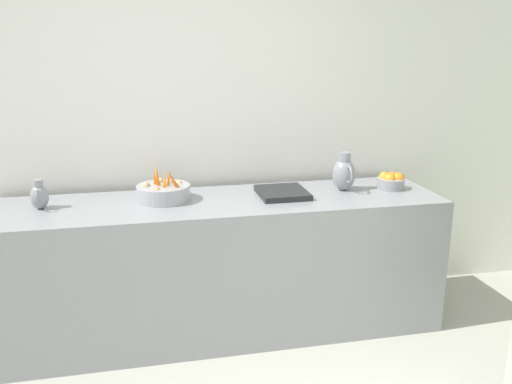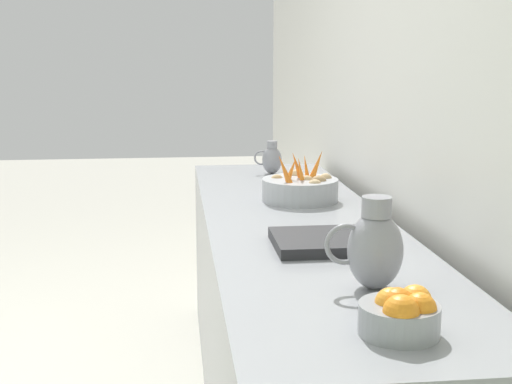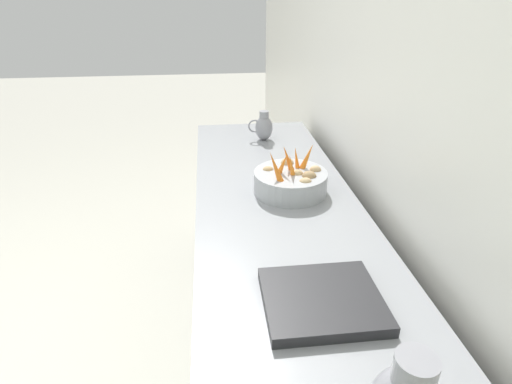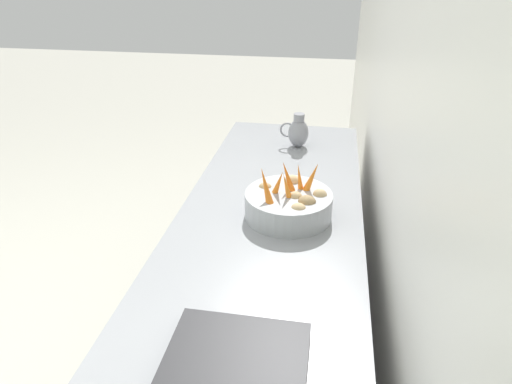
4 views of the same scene
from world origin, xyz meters
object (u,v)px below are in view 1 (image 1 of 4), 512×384
(vegetable_colander, at_px, (163,192))
(orange_bowl, at_px, (391,181))
(metal_pitcher_tall, at_px, (344,173))
(metal_pitcher_short, at_px, (39,196))

(vegetable_colander, relative_size, orange_bowl, 1.78)
(metal_pitcher_tall, relative_size, metal_pitcher_short, 1.45)
(orange_bowl, xyz_separation_m, metal_pitcher_tall, (-0.03, -0.32, 0.06))
(metal_pitcher_tall, bearing_deg, metal_pitcher_short, -89.41)
(orange_bowl, relative_size, metal_pitcher_short, 1.05)
(orange_bowl, bearing_deg, vegetable_colander, -91.34)
(metal_pitcher_short, bearing_deg, orange_bowl, 89.82)
(vegetable_colander, xyz_separation_m, orange_bowl, (0.03, 1.50, -0.00))
(vegetable_colander, bearing_deg, metal_pitcher_tall, 89.58)
(metal_pitcher_tall, bearing_deg, vegetable_colander, -90.42)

